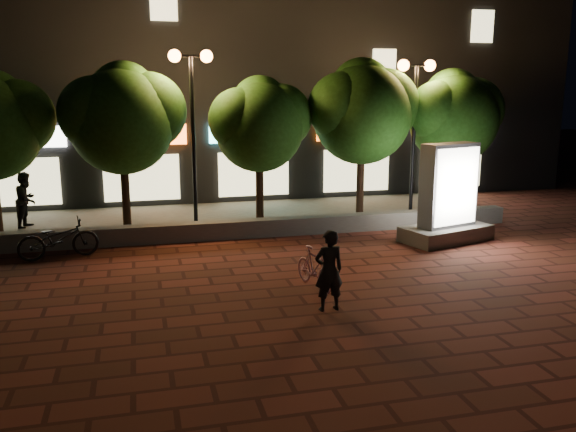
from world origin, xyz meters
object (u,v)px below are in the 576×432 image
object	(u,v)px
street_lamp_right	(415,98)
rider	(329,271)
pedestrian	(27,200)
tree_right	(363,108)
ad_kiosk	(448,202)
tree_mid	(260,121)
tree_left	(123,115)
tree_far_right	(454,114)
scooter_parked	(58,239)
street_lamp_left	(192,94)
scooter_pink	(315,268)

from	to	relation	value
street_lamp_right	rider	size ratio (longest dim) A/B	3.13
street_lamp_right	pedestrian	distance (m)	12.34
tree_right	ad_kiosk	world-z (taller)	tree_right
tree_mid	street_lamp_right	distance (m)	5.00
pedestrian	tree_left	bearing A→B (deg)	-93.99
tree_far_right	scooter_parked	distance (m)	12.76
street_lamp_left	pedestrian	world-z (taller)	street_lamp_left
tree_mid	scooter_pink	size ratio (longest dim) A/B	3.08
ad_kiosk	scooter_pink	bearing A→B (deg)	-147.89
scooter_pink	rider	distance (m)	1.37
tree_mid	tree_right	xyz separation A→B (m)	(3.31, 0.00, 0.35)
street_lamp_left	ad_kiosk	bearing A→B (deg)	-23.94
tree_right	tree_far_right	distance (m)	3.20
tree_mid	scooter_parked	size ratio (longest dim) A/B	2.33
scooter_parked	pedestrian	distance (m)	3.78
pedestrian	scooter_pink	bearing A→B (deg)	-120.73
tree_left	pedestrian	world-z (taller)	tree_left
tree_right	ad_kiosk	xyz separation A→B (m)	(1.32, -3.23, -2.47)
tree_mid	ad_kiosk	bearing A→B (deg)	-34.90
street_lamp_left	pedestrian	size ratio (longest dim) A/B	3.09
tree_far_right	street_lamp_right	bearing A→B (deg)	-170.39
scooter_pink	pedestrian	bearing A→B (deg)	119.62
tree_far_right	tree_left	bearing A→B (deg)	180.00
street_lamp_left	street_lamp_right	xyz separation A→B (m)	(7.00, 0.00, -0.13)
street_lamp_left	scooter_pink	world-z (taller)	street_lamp_left
ad_kiosk	rider	bearing A→B (deg)	-138.50
street_lamp_right	ad_kiosk	size ratio (longest dim) A/B	1.80
ad_kiosk	street_lamp_right	bearing A→B (deg)	83.72
tree_left	scooter_parked	world-z (taller)	tree_left
rider	tree_mid	bearing A→B (deg)	-96.43
tree_mid	street_lamp_left	bearing A→B (deg)	-172.69
tree_far_right	scooter_pink	distance (m)	9.52
tree_left	tree_mid	distance (m)	4.00
pedestrian	street_lamp_right	bearing A→B (deg)	-80.42
tree_left	tree_mid	size ratio (longest dim) A/B	1.09
tree_far_right	street_lamp_left	xyz separation A→B (m)	(-8.55, -0.26, 0.66)
tree_mid	street_lamp_right	bearing A→B (deg)	-3.04
rider	pedestrian	world-z (taller)	pedestrian
tree_far_right	rider	world-z (taller)	tree_far_right
street_lamp_right	scooter_pink	bearing A→B (deg)	-130.46
ad_kiosk	scooter_pink	world-z (taller)	ad_kiosk
tree_mid	tree_far_right	size ratio (longest dim) A/B	0.95
tree_mid	rider	xyz separation A→B (m)	(-0.22, -7.51, -2.42)
scooter_parked	street_lamp_left	bearing A→B (deg)	-71.44
rider	ad_kiosk	bearing A→B (deg)	-143.23
ad_kiosk	tree_mid	bearing A→B (deg)	145.10
ad_kiosk	pedestrian	size ratio (longest dim) A/B	1.66
scooter_pink	pedestrian	world-z (taller)	pedestrian
tree_mid	street_lamp_left	world-z (taller)	street_lamp_left
tree_left	scooter_pink	xyz separation A→B (m)	(3.89, -6.20, -3.01)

